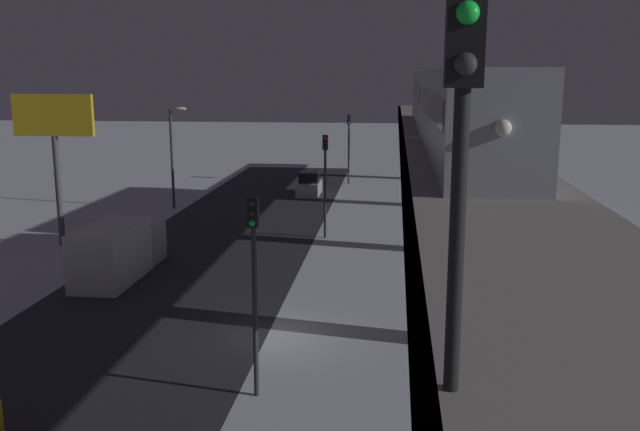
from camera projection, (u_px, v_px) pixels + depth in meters
ground_plane at (272, 336)px, 26.98m from camera, size 240.00×240.00×0.00m
avenue_asphalt at (131, 330)px, 27.58m from camera, size 11.00×98.17×0.01m
elevated_railway at (468, 192)px, 25.04m from camera, size 5.00×98.17×6.79m
subway_train at (449, 103)px, 35.64m from camera, size 2.94×36.87×3.40m
rail_signal at (461, 127)px, 6.66m from camera, size 0.36×0.41×4.00m
sedan_silver at (309, 185)px, 58.33m from camera, size 1.80×4.08×1.97m
box_truck at (119, 250)px, 34.79m from camera, size 2.40×7.40×2.80m
traffic_light_near at (254, 268)px, 21.14m from camera, size 0.32×0.44×6.40m
traffic_light_mid at (325, 171)px, 42.29m from camera, size 0.32×0.44×6.40m
traffic_light_far at (349, 139)px, 63.44m from camera, size 0.32×0.44×6.40m
commercial_billboard at (54, 130)px, 39.98m from camera, size 4.80×0.36×8.90m
street_lamp_far at (174, 145)px, 51.60m from camera, size 1.35×0.44×7.65m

